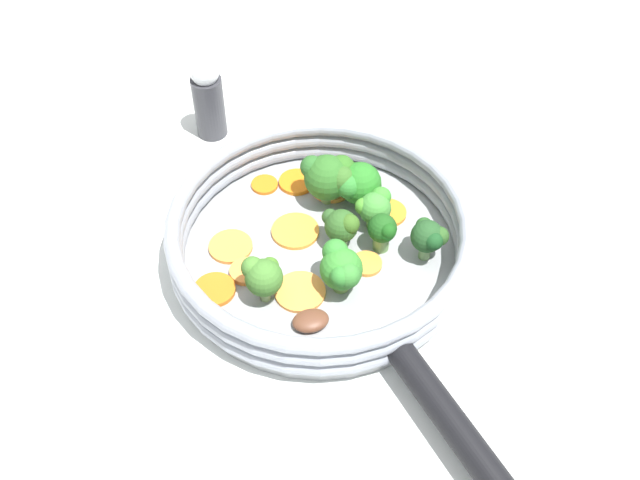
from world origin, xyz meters
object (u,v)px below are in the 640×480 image
(broccoli_floret_2, at_px, (357,183))
(broccoli_floret_4, at_px, (383,231))
(skillet, at_px, (320,255))
(carrot_slice_2, at_px, (388,213))
(carrot_slice_3, at_px, (215,290))
(broccoli_floret_1, at_px, (330,176))
(carrot_slice_4, at_px, (295,231))
(carrot_slice_9, at_px, (296,182))
(carrot_slice_7, at_px, (231,246))
(broccoli_floret_3, at_px, (340,224))
(broccoli_floret_0, at_px, (339,269))
(carrot_slice_6, at_px, (300,292))
(carrot_slice_1, at_px, (265,185))
(carrot_slice_8, at_px, (245,269))
(broccoli_floret_6, at_px, (375,207))
(salt_shaker, at_px, (208,98))
(mushroom_piece_0, at_px, (311,321))
(carrot_slice_0, at_px, (366,264))
(carrot_slice_5, at_px, (331,187))
(broccoli_floret_5, at_px, (263,276))
(broccoli_floret_7, at_px, (429,237))

(broccoli_floret_2, xyz_separation_m, broccoli_floret_4, (0.07, -0.00, -0.00))
(skillet, bearing_deg, carrot_slice_2, 102.66)
(carrot_slice_3, xyz_separation_m, broccoli_floret_1, (-0.07, 0.15, 0.03))
(carrot_slice_4, bearing_deg, carrot_slice_9, 157.70)
(carrot_slice_7, height_order, broccoli_floret_3, broccoli_floret_3)
(broccoli_floret_0, xyz_separation_m, broccoli_floret_3, (-0.05, 0.03, -0.00))
(carrot_slice_6, xyz_separation_m, broccoli_floret_0, (0.01, 0.03, 0.03))
(carrot_slice_1, relative_size, carrot_slice_8, 0.89)
(carrot_slice_1, bearing_deg, skillet, 10.45)
(carrot_slice_9, distance_m, broccoli_floret_2, 0.07)
(broccoli_floret_2, distance_m, broccoli_floret_6, 0.03)
(skillet, xyz_separation_m, salt_shaker, (-0.23, -0.04, 0.04))
(carrot_slice_3, height_order, broccoli_floret_3, broccoli_floret_3)
(mushroom_piece_0, bearing_deg, carrot_slice_0, 120.06)
(carrot_slice_5, height_order, mushroom_piece_0, mushroom_piece_0)
(carrot_slice_6, height_order, broccoli_floret_5, broccoli_floret_5)
(carrot_slice_1, xyz_separation_m, carrot_slice_9, (0.01, 0.03, 0.00))
(carrot_slice_9, height_order, broccoli_floret_1, broccoli_floret_1)
(broccoli_floret_2, xyz_separation_m, salt_shaker, (-0.18, -0.10, 0.01))
(broccoli_floret_3, xyz_separation_m, broccoli_floret_7, (0.05, 0.07, 0.00))
(carrot_slice_4, bearing_deg, broccoli_floret_7, 53.34)
(carrot_slice_7, bearing_deg, carrot_slice_9, 122.86)
(carrot_slice_1, bearing_deg, broccoli_floret_0, 5.98)
(carrot_slice_4, height_order, broccoli_floret_1, broccoli_floret_1)
(broccoli_floret_2, bearing_deg, carrot_slice_7, -86.24)
(salt_shaker, bearing_deg, broccoli_floret_6, 25.76)
(carrot_slice_0, height_order, carrot_slice_7, same)
(carrot_slice_0, xyz_separation_m, broccoli_floret_4, (-0.01, 0.02, 0.02))
(broccoli_floret_7, bearing_deg, carrot_slice_6, -92.45)
(carrot_slice_9, height_order, broccoli_floret_2, broccoli_floret_2)
(carrot_slice_3, relative_size, carrot_slice_7, 0.91)
(carrot_slice_4, distance_m, broccoli_floret_6, 0.08)
(carrot_slice_2, xyz_separation_m, broccoli_floret_1, (-0.04, -0.05, 0.03))
(carrot_slice_6, distance_m, broccoli_floret_6, 0.12)
(carrot_slice_0, bearing_deg, skillet, -135.67)
(carrot_slice_4, bearing_deg, broccoli_floret_2, 101.00)
(mushroom_piece_0, bearing_deg, broccoli_floret_6, 130.65)
(carrot_slice_3, bearing_deg, broccoli_floret_4, 85.75)
(carrot_slice_4, relative_size, carrot_slice_7, 1.11)
(carrot_slice_1, xyz_separation_m, broccoli_floret_3, (0.10, 0.04, 0.02))
(skillet, distance_m, carrot_slice_7, 0.09)
(broccoli_floret_7, bearing_deg, salt_shaker, -154.21)
(carrot_slice_8, bearing_deg, carrot_slice_4, 114.35)
(mushroom_piece_0, bearing_deg, broccoli_floret_3, 141.65)
(broccoli_floret_0, distance_m, broccoli_floret_7, 0.09)
(broccoli_floret_7, bearing_deg, carrot_slice_5, -158.72)
(carrot_slice_5, xyz_separation_m, carrot_slice_7, (0.04, -0.12, -0.00))
(carrot_slice_3, distance_m, broccoli_floret_2, 0.18)
(salt_shaker, bearing_deg, carrot_slice_0, 15.94)
(skillet, relative_size, carrot_slice_8, 8.78)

